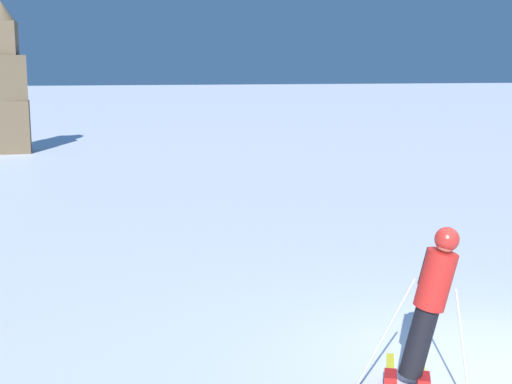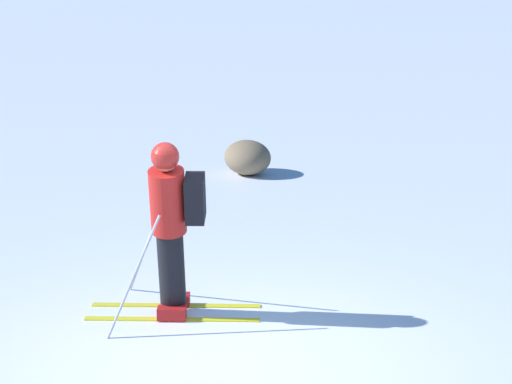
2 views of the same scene
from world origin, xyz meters
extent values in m
plane|color=white|center=(0.00, 0.00, 0.00)|extent=(300.00, 300.00, 0.00)
cube|color=yellow|center=(-1.30, 0.08, 0.01)|extent=(0.85, 1.60, 0.01)
cube|color=#B21919|center=(-1.30, 0.08, 0.07)|extent=(0.25, 0.31, 0.12)
cube|color=#B21919|center=(-0.97, -0.08, 0.07)|extent=(0.25, 0.31, 0.12)
cylinder|color=black|center=(-1.03, -0.05, 0.53)|extent=(0.49, 0.42, 0.85)
cylinder|color=red|center=(-0.90, -0.12, 1.24)|extent=(0.57, 0.51, 0.69)
sphere|color=tan|center=(-0.82, -0.16, 1.66)|extent=(0.35, 0.33, 0.27)
sphere|color=#AD231E|center=(-0.81, -0.16, 1.69)|extent=(0.40, 0.38, 0.31)
cube|color=black|center=(-0.78, 0.11, 1.27)|extent=(0.41, 0.32, 0.49)
cylinder|color=#B7B7BC|center=(-1.53, -0.14, 0.63)|extent=(0.85, 0.18, 1.27)
cylinder|color=#B7B7BC|center=(-0.77, -0.51, 0.58)|extent=(0.11, 0.54, 1.17)
cube|color=brown|center=(-6.68, 24.80, 1.09)|extent=(1.79, 1.52, 2.17)
cube|color=brown|center=(-6.61, 24.75, 3.10)|extent=(1.65, 1.52, 1.86)
cube|color=brown|center=(-6.74, 24.84, 4.72)|extent=(1.30, 1.25, 1.37)
cone|color=brown|center=(-6.68, 24.80, 5.80)|extent=(1.07, 1.07, 0.81)
camera|label=1|loc=(-4.77, -6.70, 3.48)|focal=50.00mm
camera|label=2|loc=(6.49, -2.62, 3.35)|focal=60.00mm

